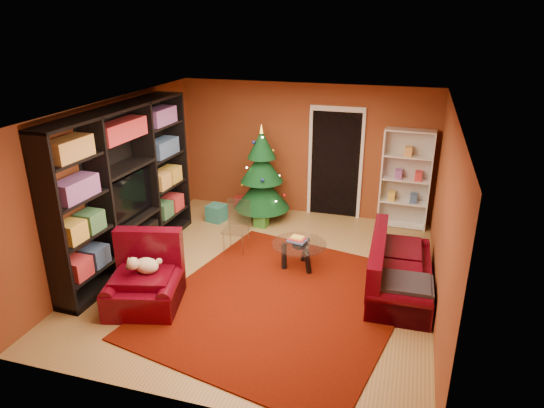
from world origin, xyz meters
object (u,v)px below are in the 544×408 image
(media_unit, at_px, (124,188))
(christmas_tree, at_px, (262,174))
(rug, at_px, (281,301))
(gift_box_green, at_px, (261,221))
(white_bookshelf, at_px, (406,180))
(dog, at_px, (147,266))
(sofa, at_px, (401,266))
(coffee_table, at_px, (299,255))
(gift_box_teal, at_px, (217,213))
(acrylic_chair, at_px, (236,230))
(gift_box_red, at_px, (240,202))
(armchair, at_px, (143,280))

(media_unit, relative_size, christmas_tree, 1.71)
(rug, distance_m, christmas_tree, 3.15)
(gift_box_green, height_order, white_bookshelf, white_bookshelf)
(media_unit, distance_m, gift_box_green, 2.76)
(dog, relative_size, sofa, 0.21)
(coffee_table, bearing_deg, christmas_tree, 123.56)
(gift_box_teal, xyz_separation_m, acrylic_chair, (0.83, -1.13, 0.23))
(rug, distance_m, gift_box_red, 3.68)
(media_unit, relative_size, acrylic_chair, 4.13)
(dog, bearing_deg, rug, 4.02)
(gift_box_red, bearing_deg, dog, -89.56)
(white_bookshelf, xyz_separation_m, sofa, (0.07, -2.42, -0.52))
(acrylic_chair, bearing_deg, armchair, -109.57)
(armchair, height_order, acrylic_chair, armchair)
(rug, xyz_separation_m, dog, (-1.75, -0.56, 0.59))
(gift_box_teal, xyz_separation_m, sofa, (3.56, -1.64, 0.25))
(gift_box_teal, bearing_deg, sofa, -24.76)
(rug, bearing_deg, gift_box_red, 118.92)
(media_unit, xyz_separation_m, white_bookshelf, (4.22, 2.68, -0.33))
(armchair, bearing_deg, media_unit, 115.02)
(media_unit, xyz_separation_m, gift_box_green, (1.66, 1.89, -1.14))
(gift_box_red, bearing_deg, acrylic_chair, -71.93)
(armchair, height_order, coffee_table, armchair)
(rug, relative_size, coffee_table, 4.27)
(gift_box_red, xyz_separation_m, armchair, (-0.01, -3.85, 0.29))
(christmas_tree, height_order, sofa, christmas_tree)
(acrylic_chair, bearing_deg, sofa, -12.05)
(dog, bearing_deg, armchair, -135.00)
(media_unit, distance_m, white_bookshelf, 5.01)
(christmas_tree, relative_size, sofa, 1.01)
(white_bookshelf, height_order, coffee_table, white_bookshelf)
(sofa, bearing_deg, christmas_tree, 52.67)
(rug, distance_m, coffee_table, 1.04)
(media_unit, height_order, coffee_table, media_unit)
(gift_box_red, distance_m, acrylic_chair, 2.04)
(media_unit, bearing_deg, coffee_table, 12.65)
(white_bookshelf, bearing_deg, christmas_tree, -168.23)
(gift_box_teal, relative_size, gift_box_green, 1.40)
(gift_box_teal, height_order, gift_box_green, gift_box_teal)
(rug, bearing_deg, christmas_tree, 112.60)
(gift_box_red, relative_size, white_bookshelf, 0.12)
(media_unit, height_order, dog, media_unit)
(gift_box_green, xyz_separation_m, gift_box_red, (-0.72, 0.81, -0.00))
(gift_box_green, height_order, sofa, sofa)
(christmas_tree, height_order, gift_box_teal, christmas_tree)
(christmas_tree, bearing_deg, acrylic_chair, -89.80)
(rug, height_order, media_unit, media_unit)
(media_unit, bearing_deg, dog, -46.19)
(media_unit, distance_m, acrylic_chair, 1.95)
(armchair, distance_m, sofa, 3.65)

